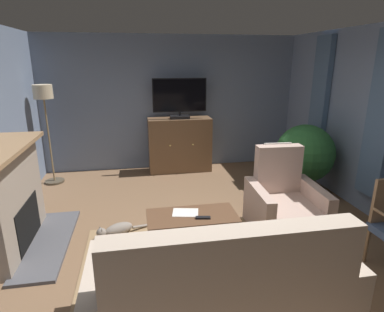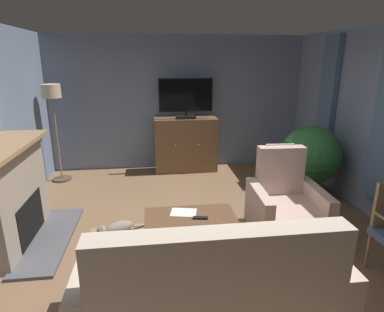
% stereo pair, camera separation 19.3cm
% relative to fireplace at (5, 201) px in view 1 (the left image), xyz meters
% --- Properties ---
extents(ground_plane, '(5.76, 6.80, 0.04)m').
position_rel_fireplace_xyz_m(ground_plane, '(2.30, -0.32, -0.63)').
color(ground_plane, brown).
extents(wall_back, '(5.76, 0.10, 2.69)m').
position_rel_fireplace_xyz_m(wall_back, '(2.30, 2.82, 0.73)').
color(wall_back, slate).
rests_on(wall_back, ground_plane).
extents(curtain_panel_near, '(0.10, 0.44, 2.26)m').
position_rel_fireplace_xyz_m(curtain_panel_near, '(4.83, -0.01, 0.87)').
color(curtain_panel_near, slate).
extents(curtain_panel_far, '(0.10, 0.44, 2.26)m').
position_rel_fireplace_xyz_m(curtain_panel_far, '(4.83, 1.49, 0.87)').
color(curtain_panel_far, slate).
extents(rug_central, '(2.57, 2.01, 0.01)m').
position_rel_fireplace_xyz_m(rug_central, '(2.17, -0.77, -0.61)').
color(rug_central, '#8E704C').
rests_on(rug_central, ground_plane).
extents(fireplace, '(0.96, 1.60, 1.28)m').
position_rel_fireplace_xyz_m(fireplace, '(0.00, 0.00, 0.00)').
color(fireplace, '#4C4C51').
rests_on(fireplace, ground_plane).
extents(tv_cabinet, '(1.26, 0.48, 1.09)m').
position_rel_fireplace_xyz_m(tv_cabinet, '(2.43, 2.47, -0.09)').
color(tv_cabinet, '#4A3523').
rests_on(tv_cabinet, ground_plane).
extents(television, '(1.05, 0.20, 0.78)m').
position_rel_fireplace_xyz_m(television, '(2.43, 2.42, 0.90)').
color(television, black).
rests_on(television, tv_cabinet).
extents(coffee_table, '(1.05, 0.51, 0.48)m').
position_rel_fireplace_xyz_m(coffee_table, '(2.16, -0.46, -0.19)').
color(coffee_table, brown).
rests_on(coffee_table, ground_plane).
extents(tv_remote, '(0.18, 0.08, 0.02)m').
position_rel_fireplace_xyz_m(tv_remote, '(2.27, -0.57, -0.13)').
color(tv_remote, black).
rests_on(tv_remote, coffee_table).
extents(folded_newspaper, '(0.34, 0.28, 0.01)m').
position_rel_fireplace_xyz_m(folded_newspaper, '(2.09, -0.39, -0.13)').
color(folded_newspaper, silver).
rests_on(folded_newspaper, coffee_table).
extents(sofa_floral, '(2.17, 0.88, 1.10)m').
position_rel_fireplace_xyz_m(sofa_floral, '(2.20, -1.65, -0.25)').
color(sofa_floral, '#C6B29E').
rests_on(sofa_floral, ground_plane).
extents(armchair_near_window, '(0.93, 0.94, 1.12)m').
position_rel_fireplace_xyz_m(armchair_near_window, '(3.46, -0.16, -0.28)').
color(armchair_near_window, '#BC9E8E').
rests_on(armchair_near_window, ground_plane).
extents(potted_plant_small_fern_corner, '(0.96, 0.96, 1.20)m').
position_rel_fireplace_xyz_m(potted_plant_small_fern_corner, '(4.30, 0.91, 0.08)').
color(potted_plant_small_fern_corner, slate).
rests_on(potted_plant_small_fern_corner, ground_plane).
extents(cat, '(0.66, 0.31, 0.18)m').
position_rel_fireplace_xyz_m(cat, '(1.25, 0.05, -0.53)').
color(cat, gray).
rests_on(cat, ground_plane).
extents(floor_lamp, '(0.34, 0.34, 1.80)m').
position_rel_fireplace_xyz_m(floor_lamp, '(0.01, 2.20, 0.78)').
color(floor_lamp, '#4C4233').
rests_on(floor_lamp, ground_plane).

